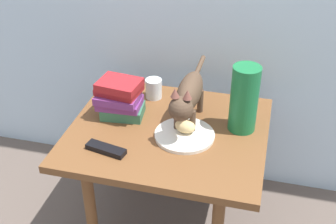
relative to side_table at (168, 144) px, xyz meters
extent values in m
cube|color=brown|center=(0.00, 0.00, 0.06)|extent=(0.76, 0.65, 0.03)
cylinder|color=brown|center=(-0.24, -0.24, -0.21)|extent=(0.04, 0.04, 0.50)
cylinder|color=brown|center=(-0.24, 0.24, -0.21)|extent=(0.04, 0.04, 0.50)
cylinder|color=brown|center=(0.24, 0.24, -0.21)|extent=(0.04, 0.04, 0.50)
cylinder|color=silver|center=(0.07, -0.03, 0.08)|extent=(0.23, 0.23, 0.01)
ellipsoid|color=#E0BC7A|center=(0.07, -0.02, 0.11)|extent=(0.09, 0.08, 0.05)
cylinder|color=#4C3828|center=(0.09, 0.00, 0.12)|extent=(0.02, 0.02, 0.10)
cylinder|color=#4C3828|center=(0.03, 0.00, 0.12)|extent=(0.02, 0.02, 0.10)
cylinder|color=#4C3828|center=(0.09, 0.16, 0.12)|extent=(0.02, 0.02, 0.10)
cylinder|color=#4C3828|center=(0.03, 0.16, 0.12)|extent=(0.02, 0.02, 0.10)
ellipsoid|color=#4C3828|center=(0.06, 0.08, 0.20)|extent=(0.09, 0.26, 0.11)
sphere|color=#4C3828|center=(0.06, -0.07, 0.22)|extent=(0.09, 0.09, 0.09)
cone|color=brown|center=(0.09, -0.07, 0.28)|extent=(0.03, 0.03, 0.03)
cone|color=brown|center=(0.04, -0.07, 0.28)|extent=(0.03, 0.03, 0.03)
cylinder|color=#4C3828|center=(0.06, 0.28, 0.21)|extent=(0.02, 0.16, 0.02)
cube|color=#336B4C|center=(-0.20, 0.05, 0.09)|extent=(0.18, 0.14, 0.04)
cube|color=#72337A|center=(-0.21, 0.05, 0.13)|extent=(0.18, 0.13, 0.03)
cube|color=#72337A|center=(-0.21, 0.04, 0.16)|extent=(0.17, 0.12, 0.03)
cube|color=maroon|center=(-0.21, 0.05, 0.19)|extent=(0.18, 0.14, 0.03)
cube|color=maroon|center=(-0.21, 0.05, 0.21)|extent=(0.17, 0.14, 0.03)
cylinder|color=#196B38|center=(0.27, 0.08, 0.20)|extent=(0.11, 0.11, 0.26)
cylinder|color=silver|center=(-0.12, 0.22, 0.11)|extent=(0.07, 0.07, 0.08)
cylinder|color=silver|center=(-0.12, 0.22, 0.09)|extent=(0.06, 0.06, 0.04)
cube|color=black|center=(-0.18, -0.19, 0.08)|extent=(0.16, 0.07, 0.02)
camera|label=1|loc=(0.35, -1.37, 1.06)|focal=47.80mm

